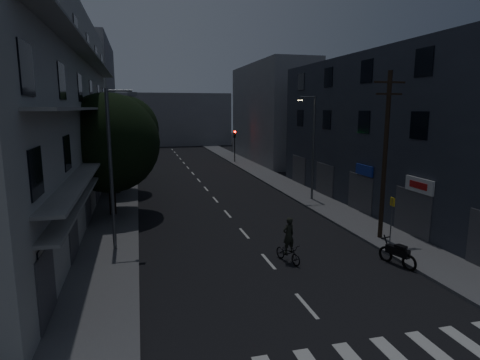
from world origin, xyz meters
name	(u,v)px	position (x,y,z in m)	size (l,w,h in m)	color
ground	(205,188)	(0.00, 25.00, 0.00)	(160.00, 160.00, 0.00)	black
sidewalk_left	(120,191)	(-7.50, 25.00, 0.07)	(3.00, 90.00, 0.15)	#565659
sidewalk_right	(282,183)	(7.50, 25.00, 0.07)	(3.00, 90.00, 0.15)	#565659
lane_markings	(196,177)	(0.00, 31.25, 0.01)	(0.15, 60.50, 0.01)	beige
building_left	(38,112)	(-11.98, 18.00, 6.99)	(7.00, 36.00, 14.00)	#A5A5A0
building_right	(398,133)	(11.99, 14.00, 5.50)	(6.19, 28.00, 11.00)	#282D37
building_far_left	(89,102)	(-12.00, 48.00, 8.00)	(6.00, 20.00, 16.00)	slate
building_far_right	(271,113)	(12.00, 42.00, 6.50)	(6.00, 20.00, 13.00)	slate
building_far_end	(167,119)	(0.00, 70.00, 5.00)	(24.00, 8.00, 10.00)	slate
tree_near	(110,139)	(-7.56, 16.92, 5.21)	(6.56, 6.56, 8.09)	black
tree_mid	(116,141)	(-7.60, 24.13, 4.49)	(5.64, 5.64, 6.94)	black
tree_far	(119,137)	(-7.67, 33.13, 4.21)	(5.24, 5.24, 6.49)	black
traffic_signal_far_right	(235,140)	(6.64, 40.94, 3.10)	(0.28, 0.37, 4.10)	black
traffic_signal_far_left	(131,142)	(-6.70, 40.41, 3.10)	(0.28, 0.37, 4.10)	black
street_lamp_left_near	(113,162)	(-7.05, 9.77, 4.60)	(1.51, 0.25, 8.00)	#56595E
street_lamp_right	(312,143)	(7.23, 17.82, 4.60)	(1.51, 0.25, 8.00)	#585B5F
street_lamp_left_far	(123,135)	(-7.28, 31.34, 4.60)	(1.51, 0.25, 8.00)	#595D61
utility_pole	(385,153)	(7.03, 8.03, 4.87)	(1.80, 0.24, 9.00)	black
bus_stop_sign	(392,212)	(6.83, 6.84, 1.89)	(0.06, 0.35, 2.52)	#595B60
motorcycle	(397,254)	(5.67, 4.60, 0.52)	(0.85, 2.01, 1.33)	black
cyclist	(288,247)	(0.89, 6.20, 0.74)	(1.13, 1.84, 2.20)	black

